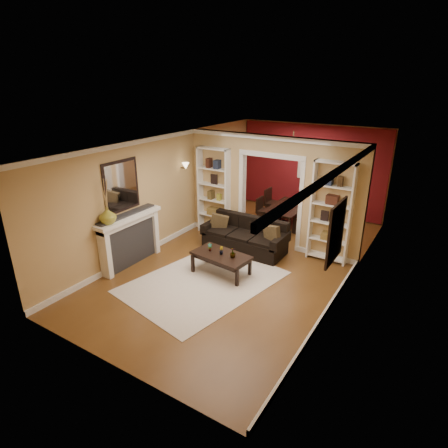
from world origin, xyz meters
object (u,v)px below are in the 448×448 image
Objects in this scene: sofa at (245,235)px; coffee_table at (221,264)px; bookshelf_left at (214,192)px; dining_table at (288,216)px; bookshelf_right at (331,213)px; fireplace at (131,240)px.

sofa reaches higher than coffee_table.
bookshelf_left is (-1.40, 1.86, 0.92)m from coffee_table.
bookshelf_right is at bearing -133.76° from dining_table.
coffee_table is 0.76× the size of dining_table.
bookshelf_right is at bearing 34.80° from fireplace.
bookshelf_right is 1.35× the size of fireplace.
bookshelf_left reaches higher than dining_table.
sofa is 1.27× the size of dining_table.
fireplace is at bearing -132.60° from sofa.
coffee_table is 0.53× the size of bookshelf_left.
coffee_table is at bearing -132.43° from bookshelf_right.
bookshelf_left is at bearing 133.61° from coffee_table.
coffee_table is (0.14, -1.28, -0.17)m from sofa.
coffee_table is at bearing 19.01° from fireplace.
dining_table is (0.23, 2.13, -0.12)m from sofa.
bookshelf_left is at bearing 77.95° from fireplace.
sofa is 2.08m from bookshelf_right.
sofa is 1.30m from coffee_table.
dining_table reaches higher than coffee_table.
coffee_table is 0.72× the size of fireplace.
coffee_table is 2.50m from bookshelf_left.
bookshelf_right is at bearing 0.00° from bookshelf_left.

